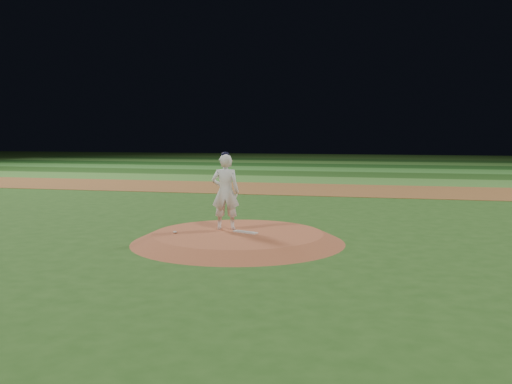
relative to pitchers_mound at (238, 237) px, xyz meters
name	(u,v)px	position (x,y,z in m)	size (l,w,h in m)	color
ground	(238,242)	(0.00, 0.00, -0.12)	(120.00, 120.00, 0.00)	#27511A
infield_dirt_band	(312,189)	(0.00, 14.00, -0.12)	(70.00, 6.00, 0.02)	brown
outfield_stripe_0	(325,180)	(0.00, 19.50, -0.12)	(70.00, 5.00, 0.02)	#3E782B
outfield_stripe_1	(333,174)	(0.00, 24.50, -0.12)	(70.00, 5.00, 0.02)	#1E4616
outfield_stripe_2	(340,170)	(0.00, 29.50, -0.12)	(70.00, 5.00, 0.02)	#357B2C
outfield_stripe_3	(345,166)	(0.00, 34.50, -0.12)	(70.00, 5.00, 0.02)	#194716
outfield_stripe_4	(350,163)	(0.00, 39.50, -0.12)	(70.00, 5.00, 0.02)	#3A772B
outfield_stripe_5	(353,160)	(0.00, 44.50, -0.12)	(70.00, 5.00, 0.02)	#184115
pitchers_mound	(238,237)	(0.00, 0.00, 0.00)	(5.50, 5.50, 0.25)	#A55433
pitching_rubber	(245,232)	(0.19, 0.03, 0.14)	(0.69, 0.17, 0.03)	white
rosin_bag	(175,232)	(-1.55, -0.46, 0.15)	(0.11, 0.11, 0.06)	silver
pitcher_on_mound	(225,192)	(-0.45, 0.40, 1.14)	(0.80, 0.60, 2.07)	white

